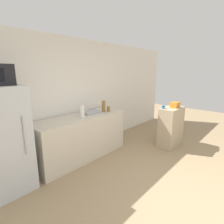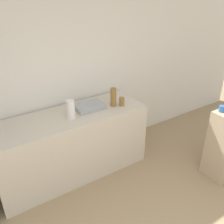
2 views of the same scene
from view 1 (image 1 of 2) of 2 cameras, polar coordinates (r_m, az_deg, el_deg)
ground_plane at (r=2.95m, az=24.56°, el=-27.80°), size 14.00×14.00×0.00m
wall_back at (r=4.06m, az=-14.38°, el=4.56°), size 8.00×0.06×2.60m
refrigerator at (r=3.18m, az=-31.81°, el=-7.98°), size 0.66×0.68×1.68m
counter at (r=3.95m, az=-10.11°, el=-7.98°), size 2.10×0.71×0.93m
sink_basin at (r=4.03m, az=-7.16°, el=-0.06°), size 0.39×0.29×0.06m
bottle_tall at (r=4.14m, az=-2.75°, el=1.88°), size 0.08×0.08×0.27m
bottle_short at (r=4.20m, az=-1.16°, el=1.00°), size 0.07×0.07×0.12m
shelf_cabinet at (r=4.70m, az=18.67°, el=-4.63°), size 0.74×0.37×1.00m
basket at (r=4.61m, az=19.89°, el=2.20°), size 0.23×0.17×0.13m
jar at (r=4.38m, az=16.45°, el=1.58°), size 0.07×0.07×0.08m
paper_towel_roll at (r=3.71m, az=-9.79°, el=0.20°), size 0.10×0.10×0.25m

